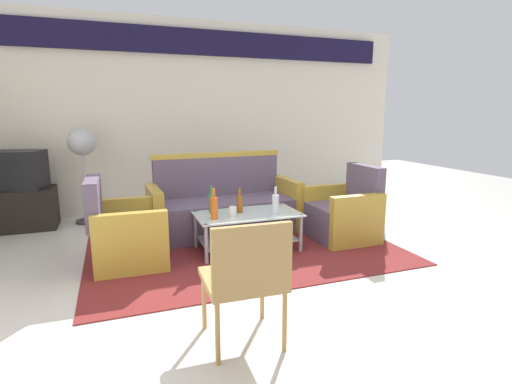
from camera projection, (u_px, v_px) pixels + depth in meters
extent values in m
plane|color=beige|center=(290.00, 278.00, 3.53)|extent=(14.00, 14.00, 0.00)
cube|color=silver|center=(208.00, 117.00, 6.07)|extent=(6.52, 0.12, 2.80)
cube|color=#191433|center=(208.00, 43.00, 5.77)|extent=(5.76, 0.08, 0.36)
cube|color=maroon|center=(245.00, 249.00, 4.26)|extent=(3.24, 2.15, 0.01)
cube|color=#5B4C60|center=(226.00, 216.00, 4.78)|extent=(1.62, 0.76, 0.42)
cube|color=#5B4C60|center=(217.00, 176.00, 4.98)|extent=(1.60, 0.20, 0.48)
cube|color=#B79333|center=(287.00, 202.00, 5.07)|extent=(0.15, 0.70, 0.62)
cube|color=#B79333|center=(155.00, 215.00, 4.45)|extent=(0.15, 0.70, 0.62)
cube|color=#B79333|center=(217.00, 155.00, 4.92)|extent=(1.64, 0.16, 0.06)
cube|color=#5B4C60|center=(131.00, 242.00, 3.84)|extent=(0.67, 0.62, 0.40)
cube|color=#5B4C60|center=(93.00, 203.00, 3.66)|extent=(0.13, 0.60, 0.45)
cube|color=#B79333|center=(130.00, 225.00, 4.13)|extent=(0.66, 0.12, 0.58)
cube|color=#B79333|center=(131.00, 244.00, 3.52)|extent=(0.66, 0.12, 0.58)
cube|color=#5B4C60|center=(340.00, 221.00, 4.58)|extent=(0.66, 0.60, 0.40)
cube|color=#5B4C60|center=(365.00, 184.00, 4.60)|extent=(0.12, 0.60, 0.45)
cube|color=#B79333|center=(357.00, 221.00, 4.26)|extent=(0.66, 0.10, 0.58)
cube|color=#B79333|center=(326.00, 208.00, 4.87)|extent=(0.66, 0.10, 0.58)
cube|color=silver|center=(247.00, 214.00, 4.16)|extent=(1.10, 0.60, 0.02)
cube|color=#9E9EA5|center=(247.00, 238.00, 4.22)|extent=(1.00, 0.52, 0.02)
cylinder|color=#9E9EA5|center=(196.00, 229.00, 4.27)|extent=(0.04, 0.04, 0.40)
cylinder|color=#9E9EA5|center=(281.00, 221.00, 4.61)|extent=(0.04, 0.04, 0.40)
cylinder|color=#9E9EA5|center=(206.00, 244.00, 3.79)|extent=(0.04, 0.04, 0.40)
cylinder|color=#9E9EA5|center=(301.00, 233.00, 4.13)|extent=(0.04, 0.04, 0.40)
cylinder|color=silver|center=(276.00, 205.00, 4.11)|extent=(0.07, 0.07, 0.20)
cylinder|color=silver|center=(276.00, 191.00, 4.08)|extent=(0.03, 0.03, 0.09)
cylinder|color=#2D8C38|center=(212.00, 203.00, 4.17)|extent=(0.06, 0.06, 0.20)
cylinder|color=#2D8C38|center=(211.00, 190.00, 4.14)|extent=(0.02, 0.02, 0.09)
cylinder|color=brown|center=(240.00, 204.00, 4.16)|extent=(0.07, 0.07, 0.19)
cylinder|color=brown|center=(240.00, 192.00, 4.14)|extent=(0.03, 0.03, 0.08)
cylinder|color=#D85919|center=(214.00, 208.00, 3.92)|extent=(0.08, 0.08, 0.22)
cylinder|color=#D85919|center=(214.00, 193.00, 3.89)|extent=(0.03, 0.03, 0.09)
cylinder|color=silver|center=(233.00, 211.00, 4.03)|extent=(0.08, 0.08, 0.10)
cube|color=black|center=(22.00, 209.00, 4.97)|extent=(0.80, 0.50, 0.52)
cube|color=black|center=(17.00, 170.00, 4.87)|extent=(0.69, 0.57, 0.48)
cube|color=black|center=(25.00, 167.00, 5.08)|extent=(0.50, 0.13, 0.36)
cylinder|color=#2D2D33|center=(89.00, 221.00, 5.32)|extent=(0.32, 0.32, 0.03)
cylinder|color=#B2B2B7|center=(86.00, 186.00, 5.22)|extent=(0.03, 0.03, 0.95)
sphere|color=#B2B2B7|center=(82.00, 142.00, 5.10)|extent=(0.36, 0.36, 0.36)
cube|color=#AD844C|center=(242.00, 279.00, 2.49)|extent=(0.50, 0.50, 0.04)
cube|color=#AD844C|center=(252.00, 258.00, 2.24)|extent=(0.48, 0.06, 0.40)
cylinder|color=#AD844C|center=(204.00, 300.00, 2.66)|extent=(0.03, 0.03, 0.42)
cylinder|color=#AD844C|center=(262.00, 291.00, 2.79)|extent=(0.03, 0.03, 0.42)
cylinder|color=#AD844C|center=(218.00, 332.00, 2.27)|extent=(0.03, 0.03, 0.42)
cylinder|color=#AD844C|center=(285.00, 320.00, 2.40)|extent=(0.03, 0.03, 0.42)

